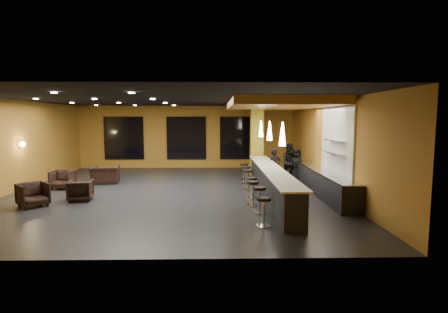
{
  "coord_description": "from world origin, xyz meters",
  "views": [
    {
      "loc": [
        1.71,
        -13.25,
        2.82
      ],
      "look_at": [
        2.0,
        0.5,
        1.3
      ],
      "focal_mm": 28.0,
      "sensor_mm": 36.0,
      "label": 1
    }
  ],
  "objects_px": {
    "bar_counter": "(271,183)",
    "staff_b": "(290,163)",
    "bar_stool_4": "(248,177)",
    "armchair_a": "(33,195)",
    "armchair_c": "(63,179)",
    "column": "(257,140)",
    "staff_c": "(296,165)",
    "pendant_0": "(282,134)",
    "armchair_d": "(105,175)",
    "prep_counter": "(322,182)",
    "bar_stool_0": "(264,208)",
    "bar_stool_6": "(244,170)",
    "bar_stool_1": "(259,197)",
    "bar_stool_3": "(252,185)",
    "staff_a": "(275,167)",
    "pendant_1": "(270,131)",
    "bar_stool_2": "(253,190)",
    "armchair_b": "(81,190)",
    "pendant_2": "(261,129)",
    "bar_stool_5": "(246,173)"
  },
  "relations": [
    {
      "from": "bar_counter",
      "to": "staff_b",
      "type": "distance_m",
      "value": 3.27
    },
    {
      "from": "bar_stool_4",
      "to": "bar_counter",
      "type": "bearing_deg",
      "value": -58.5
    },
    {
      "from": "armchair_a",
      "to": "armchair_c",
      "type": "height_order",
      "value": "armchair_a"
    },
    {
      "from": "column",
      "to": "staff_c",
      "type": "distance_m",
      "value": 2.42
    },
    {
      "from": "pendant_0",
      "to": "armchair_d",
      "type": "relative_size",
      "value": 0.61
    },
    {
      "from": "prep_counter",
      "to": "armchair_a",
      "type": "xyz_separation_m",
      "value": [
        -9.83,
        -1.67,
        -0.05
      ]
    },
    {
      "from": "bar_stool_0",
      "to": "bar_stool_6",
      "type": "height_order",
      "value": "bar_stool_0"
    },
    {
      "from": "armchair_d",
      "to": "bar_stool_1",
      "type": "xyz_separation_m",
      "value": [
        6.1,
        -4.96,
        0.14
      ]
    },
    {
      "from": "bar_stool_1",
      "to": "bar_stool_3",
      "type": "relative_size",
      "value": 1.09
    },
    {
      "from": "staff_a",
      "to": "armchair_d",
      "type": "xyz_separation_m",
      "value": [
        -7.28,
        0.57,
        -0.4
      ]
    },
    {
      "from": "pendant_1",
      "to": "armchair_a",
      "type": "bearing_deg",
      "value": -167.93
    },
    {
      "from": "pendant_1",
      "to": "staff_a",
      "type": "xyz_separation_m",
      "value": [
        0.5,
        1.73,
        -1.57
      ]
    },
    {
      "from": "prep_counter",
      "to": "bar_stool_6",
      "type": "height_order",
      "value": "prep_counter"
    },
    {
      "from": "bar_stool_2",
      "to": "column",
      "type": "bearing_deg",
      "value": 82.39
    },
    {
      "from": "armchair_b",
      "to": "bar_stool_6",
      "type": "height_order",
      "value": "bar_stool_6"
    },
    {
      "from": "pendant_2",
      "to": "staff_c",
      "type": "relative_size",
      "value": 0.47
    },
    {
      "from": "bar_counter",
      "to": "bar_stool_6",
      "type": "height_order",
      "value": "bar_counter"
    },
    {
      "from": "armchair_d",
      "to": "bar_stool_3",
      "type": "relative_size",
      "value": 1.57
    },
    {
      "from": "prep_counter",
      "to": "column",
      "type": "relative_size",
      "value": 1.71
    },
    {
      "from": "bar_stool_1",
      "to": "bar_stool_6",
      "type": "bearing_deg",
      "value": 90.2
    },
    {
      "from": "bar_stool_4",
      "to": "pendant_1",
      "type": "bearing_deg",
      "value": -42.97
    },
    {
      "from": "bar_counter",
      "to": "pendant_2",
      "type": "distance_m",
      "value": 3.52
    },
    {
      "from": "bar_stool_4",
      "to": "bar_stool_5",
      "type": "bearing_deg",
      "value": 88.75
    },
    {
      "from": "bar_stool_1",
      "to": "bar_stool_3",
      "type": "distance_m",
      "value": 2.02
    },
    {
      "from": "pendant_0",
      "to": "armchair_a",
      "type": "distance_m",
      "value": 8.11
    },
    {
      "from": "bar_stool_3",
      "to": "bar_stool_4",
      "type": "relative_size",
      "value": 0.9
    },
    {
      "from": "prep_counter",
      "to": "staff_b",
      "type": "relative_size",
      "value": 3.51
    },
    {
      "from": "bar_stool_2",
      "to": "bar_stool_0",
      "type": "bearing_deg",
      "value": -88.22
    },
    {
      "from": "prep_counter",
      "to": "bar_stool_3",
      "type": "distance_m",
      "value": 2.77
    },
    {
      "from": "staff_a",
      "to": "bar_counter",
      "type": "bearing_deg",
      "value": -124.94
    },
    {
      "from": "bar_stool_1",
      "to": "bar_stool_4",
      "type": "relative_size",
      "value": 0.98
    },
    {
      "from": "column",
      "to": "bar_stool_2",
      "type": "height_order",
      "value": "column"
    },
    {
      "from": "pendant_1",
      "to": "pendant_0",
      "type": "bearing_deg",
      "value": -90.0
    },
    {
      "from": "prep_counter",
      "to": "staff_c",
      "type": "distance_m",
      "value": 2.63
    },
    {
      "from": "prep_counter",
      "to": "column",
      "type": "distance_m",
      "value": 4.75
    },
    {
      "from": "pendant_0",
      "to": "bar_stool_3",
      "type": "distance_m",
      "value": 2.74
    },
    {
      "from": "bar_stool_0",
      "to": "armchair_b",
      "type": "bearing_deg",
      "value": 152.89
    },
    {
      "from": "prep_counter",
      "to": "armchair_b",
      "type": "bearing_deg",
      "value": -174.06
    },
    {
      "from": "armchair_d",
      "to": "bar_stool_0",
      "type": "distance_m",
      "value": 8.69
    },
    {
      "from": "pendant_1",
      "to": "staff_a",
      "type": "relative_size",
      "value": 0.45
    },
    {
      "from": "column",
      "to": "pendant_1",
      "type": "xyz_separation_m",
      "value": [
        0.0,
        -4.1,
        0.6
      ]
    },
    {
      "from": "staff_c",
      "to": "bar_stool_1",
      "type": "height_order",
      "value": "staff_c"
    },
    {
      "from": "prep_counter",
      "to": "bar_counter",
      "type": "bearing_deg",
      "value": -165.96
    },
    {
      "from": "armchair_c",
      "to": "bar_stool_6",
      "type": "height_order",
      "value": "same"
    },
    {
      "from": "armchair_b",
      "to": "bar_stool_4",
      "type": "distance_m",
      "value": 6.1
    },
    {
      "from": "column",
      "to": "armchair_a",
      "type": "xyz_separation_m",
      "value": [
        -7.83,
        -5.77,
        -1.37
      ]
    },
    {
      "from": "pendant_2",
      "to": "armchair_c",
      "type": "relative_size",
      "value": 0.85
    },
    {
      "from": "bar_stool_3",
      "to": "armchair_c",
      "type": "bearing_deg",
      "value": 166.4
    },
    {
      "from": "bar_counter",
      "to": "bar_stool_4",
      "type": "distance_m",
      "value": 1.37
    },
    {
      "from": "pendant_0",
      "to": "armchair_d",
      "type": "height_order",
      "value": "pendant_0"
    }
  ]
}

